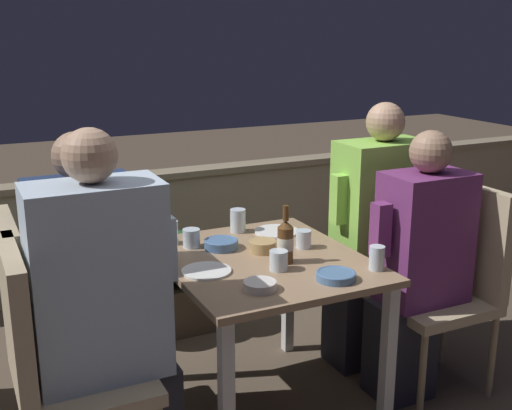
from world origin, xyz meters
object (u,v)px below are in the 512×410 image
Objects in this scene: chair_right_far at (407,248)px; person_blue_shirt at (109,316)px; person_green_blouse at (374,236)px; chair_right_near at (452,271)px; chair_left_near at (51,356)px; person_navy_jumper at (94,286)px; chair_left_far at (42,313)px; person_purple_stripe at (417,266)px; beer_bottle at (285,241)px.

person_blue_shirt is at bearing -167.25° from chair_right_far.
person_blue_shirt is 1.48m from person_green_blouse.
person_blue_shirt reaches higher than chair_right_near.
person_green_blouse is (1.65, 0.37, 0.10)m from chair_left_near.
chair_right_far is (1.63, -0.01, -0.08)m from person_navy_jumper.
chair_left_near is 1.00× the size of chair_left_far.
beer_bottle is at bearing 172.19° from person_purple_stripe.
person_blue_shirt is 1.64m from chair_right_near.
chair_right_near is at bearing -5.86° from beer_bottle.
chair_left_far is 1.65m from person_purple_stripe.
person_navy_jumper is 1.41m from person_green_blouse.
person_purple_stripe reaches higher than chair_left_near.
person_purple_stripe reaches higher than beer_bottle.
chair_left_far is 1.00× the size of chair_right_far.
chair_left_near is 0.73× the size of person_green_blouse.
person_blue_shirt is at bearing -93.50° from person_navy_jumper.
person_navy_jumper is 1.63m from chair_right_far.
person_blue_shirt is 0.38m from person_navy_jumper.
person_blue_shirt is 1.39× the size of chair_right_near.
person_green_blouse is 0.72m from beer_bottle.
chair_left_far is at bearing 179.70° from person_green_blouse.
person_purple_stripe is 0.67m from beer_bottle.
person_blue_shirt reaches higher than person_purple_stripe.
person_navy_jumper is 1.03× the size of person_purple_stripe.
beer_bottle is (0.99, 0.11, 0.25)m from chair_left_near.
person_green_blouse is (0.01, 0.35, 0.04)m from person_purple_stripe.
person_navy_jumper reaches higher than chair_left_near.
chair_left_near is 0.38m from chair_left_far.
chair_right_far is at bearing 0.00° from person_green_blouse.
person_blue_shirt reaches higher than person_green_blouse.
beer_bottle is (-0.86, 0.09, 0.25)m from chair_right_near.
person_blue_shirt is 0.44m from chair_left_far.
person_green_blouse is (-0.20, 0.35, 0.10)m from chair_right_near.
person_purple_stripe is (1.42, 0.02, -0.05)m from person_blue_shirt.
person_green_blouse reaches higher than chair_right_near.
chair_right_far is 3.94× the size of beer_bottle.
chair_left_far is 0.76× the size of person_navy_jumper.
person_navy_jumper is at bearing 86.50° from person_blue_shirt.
person_purple_stripe is at bearing -92.27° from person_green_blouse.
person_blue_shirt is 0.80m from beer_bottle.
person_purple_stripe is at bearing -7.81° from beer_bottle.
person_green_blouse is at bearing 12.76° from chair_left_near.
chair_left_far is 1.00× the size of chair_right_near.
chair_left_far is 0.73× the size of person_green_blouse.
chair_right_near is 0.22m from person_purple_stripe.
person_purple_stripe is (-0.22, 0.00, 0.06)m from chair_right_near.
chair_right_far is at bearing 11.33° from chair_left_near.
person_blue_shirt is 5.48× the size of beer_bottle.
chair_left_near is 1.64m from person_purple_stripe.
person_blue_shirt reaches higher than beer_bottle.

